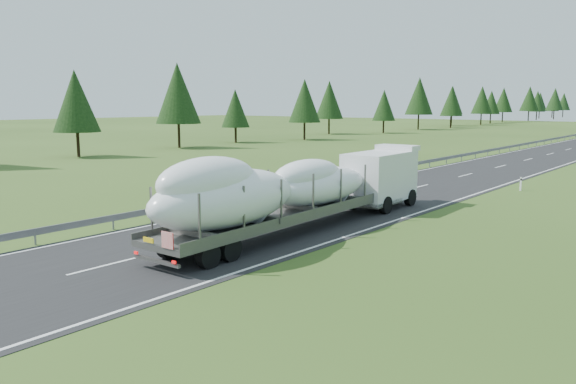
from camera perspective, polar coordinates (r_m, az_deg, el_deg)
The scene contains 4 objects.
ground at distance 23.09m, azimuth -18.31°, elevation -7.22°, with size 400.00×400.00×0.00m, color #314C19.
guardrail at distance 114.38m, azimuth 27.18°, elevation 5.18°, with size 0.10×400.00×0.76m.
tree_line_left at distance 164.70m, azimuth 17.14°, elevation 8.91°, with size 14.08×352.47×12.39m.
boat_truck at distance 27.37m, azimuth 0.68°, elevation 0.44°, with size 3.36×19.89×4.15m.
Camera 1 is at (18.89, -11.71, 6.27)m, focal length 35.00 mm.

